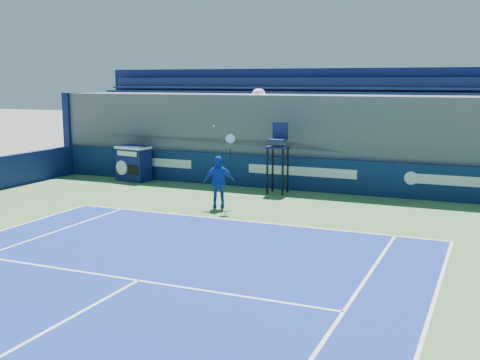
% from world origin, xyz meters
% --- Properties ---
extents(back_hoarding, '(20.40, 0.21, 1.20)m').
position_xyz_m(back_hoarding, '(0.00, 17.10, 0.60)').
color(back_hoarding, '#0C1D47').
rests_on(back_hoarding, ground).
extents(match_clock, '(1.42, 0.93, 1.40)m').
position_xyz_m(match_clock, '(-6.70, 16.52, 0.74)').
color(match_clock, '#101550').
rests_on(match_clock, ground).
extents(umpire_chair, '(0.71, 0.71, 2.48)m').
position_xyz_m(umpire_chair, '(-0.62, 16.29, 1.53)').
color(umpire_chair, black).
rests_on(umpire_chair, ground).
extents(tennis_player, '(1.04, 0.79, 2.57)m').
position_xyz_m(tennis_player, '(-1.43, 13.20, 0.83)').
color(tennis_player, '#143EAA').
rests_on(tennis_player, apron).
extents(stadium_seating, '(21.00, 4.05, 4.40)m').
position_xyz_m(stadium_seating, '(-0.01, 19.15, 1.83)').
color(stadium_seating, '#545459').
rests_on(stadium_seating, ground).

